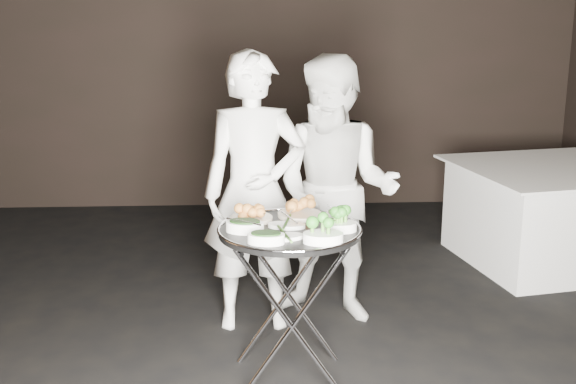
{
  "coord_description": "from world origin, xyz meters",
  "views": [
    {
      "loc": [
        0.0,
        -3.23,
        1.83
      ],
      "look_at": [
        0.18,
        0.23,
        0.95
      ],
      "focal_mm": 45.0,
      "sensor_mm": 36.0,
      "label": 1
    }
  ],
  "objects_px": {
    "serving_tray": "(290,230)",
    "waiter_left": "(254,192)",
    "waiter_right": "(336,191)",
    "dining_table": "(548,215)",
    "tray_stand": "(290,299)"
  },
  "relations": [
    {
      "from": "waiter_left",
      "to": "dining_table",
      "type": "xyz_separation_m",
      "value": [
        2.16,
        0.97,
        -0.45
      ]
    },
    {
      "from": "tray_stand",
      "to": "waiter_right",
      "type": "distance_m",
      "value": 0.91
    },
    {
      "from": "tray_stand",
      "to": "dining_table",
      "type": "relative_size",
      "value": 0.62
    },
    {
      "from": "dining_table",
      "to": "serving_tray",
      "type": "bearing_deg",
      "value": -139.93
    },
    {
      "from": "serving_tray",
      "to": "waiter_left",
      "type": "xyz_separation_m",
      "value": [
        -0.17,
        0.7,
        0.01
      ]
    },
    {
      "from": "serving_tray",
      "to": "waiter_left",
      "type": "bearing_deg",
      "value": 103.26
    },
    {
      "from": "serving_tray",
      "to": "waiter_right",
      "type": "distance_m",
      "value": 0.84
    },
    {
      "from": "waiter_right",
      "to": "dining_table",
      "type": "distance_m",
      "value": 1.95
    },
    {
      "from": "dining_table",
      "to": "waiter_left",
      "type": "bearing_deg",
      "value": -155.77
    },
    {
      "from": "waiter_right",
      "to": "dining_table",
      "type": "xyz_separation_m",
      "value": [
        1.68,
        0.9,
        -0.43
      ]
    },
    {
      "from": "tray_stand",
      "to": "serving_tray",
      "type": "height_order",
      "value": "serving_tray"
    },
    {
      "from": "tray_stand",
      "to": "dining_table",
      "type": "distance_m",
      "value": 2.6
    },
    {
      "from": "tray_stand",
      "to": "waiter_right",
      "type": "bearing_deg",
      "value": 67.97
    },
    {
      "from": "waiter_right",
      "to": "dining_table",
      "type": "relative_size",
      "value": 1.25
    },
    {
      "from": "serving_tray",
      "to": "waiter_right",
      "type": "bearing_deg",
      "value": 67.97
    }
  ]
}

